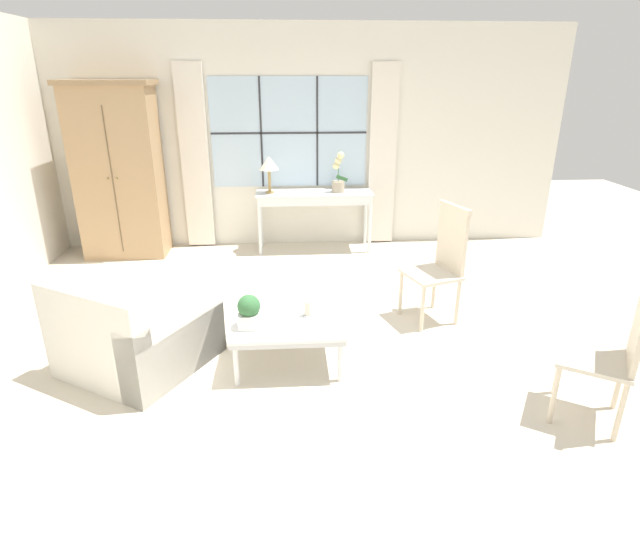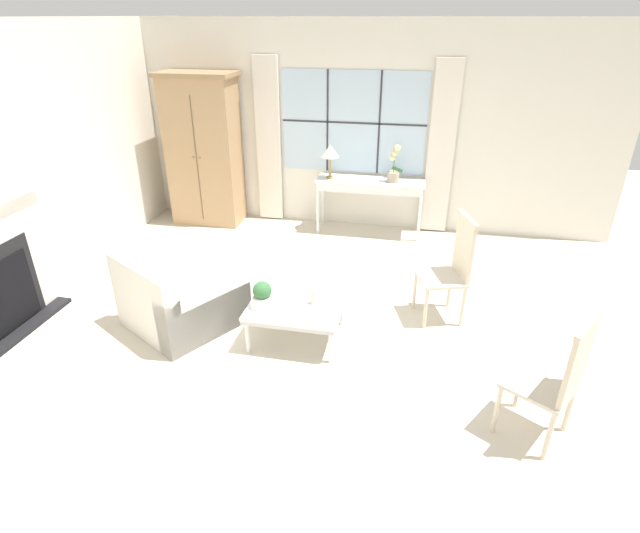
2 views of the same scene
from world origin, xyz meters
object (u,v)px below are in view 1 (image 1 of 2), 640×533
object	(u,v)px
table_lamp	(269,164)
potted_plant_small	(249,311)
potted_orchid	(338,177)
pillar_candle	(308,309)
console_table	(314,199)
accent_chair_wooden	(617,344)
side_chair_wooden	(442,258)
coffee_table	(288,323)
armoire	(119,171)
armchair_upholstered	(136,334)

from	to	relation	value
table_lamp	potted_plant_small	size ratio (longest dim) A/B	1.77
potted_orchid	pillar_candle	distance (m)	2.85
potted_plant_small	pillar_candle	distance (m)	0.48
console_table	potted_plant_small	world-z (taller)	console_table
accent_chair_wooden	pillar_candle	world-z (taller)	accent_chair_wooden
side_chair_wooden	coffee_table	xyz separation A→B (m)	(-1.43, -0.69, -0.26)
armoire	side_chair_wooden	size ratio (longest dim) A/B	1.94
accent_chair_wooden	pillar_candle	size ratio (longest dim) A/B	7.56
accent_chair_wooden	coffee_table	size ratio (longest dim) A/B	1.21
armoire	side_chair_wooden	distance (m)	4.07
console_table	potted_plant_small	bearing A→B (deg)	-102.70
armoire	potted_orchid	bearing A→B (deg)	0.56
table_lamp	side_chair_wooden	bearing A→B (deg)	-51.94
accent_chair_wooden	potted_plant_small	world-z (taller)	accent_chair_wooden
table_lamp	potted_orchid	bearing A→B (deg)	0.30
potted_plant_small	side_chair_wooden	bearing A→B (deg)	25.28
side_chair_wooden	potted_plant_small	bearing A→B (deg)	-154.72
accent_chair_wooden	coffee_table	world-z (taller)	accent_chair_wooden
side_chair_wooden	console_table	bearing A→B (deg)	116.89
coffee_table	accent_chair_wooden	bearing A→B (deg)	-23.00
potted_orchid	pillar_candle	bearing A→B (deg)	-100.51
armoire	armchair_upholstered	bearing A→B (deg)	-72.76
potted_orchid	accent_chair_wooden	xyz separation A→B (m)	(1.42, -3.67, -0.38)
coffee_table	potted_plant_small	xyz separation A→B (m)	(-0.29, -0.12, 0.17)
table_lamp	coffee_table	xyz separation A→B (m)	(0.20, -2.78, -0.79)
table_lamp	potted_plant_small	world-z (taller)	table_lamp
table_lamp	pillar_candle	xyz separation A→B (m)	(0.37, -2.75, -0.69)
table_lamp	coffee_table	bearing A→B (deg)	-85.81
potted_orchid	potted_plant_small	xyz separation A→B (m)	(-0.96, -2.90, -0.45)
armchair_upholstered	side_chair_wooden	distance (m)	2.73
console_table	side_chair_wooden	distance (m)	2.35
armoire	accent_chair_wooden	bearing A→B (deg)	-41.36
armchair_upholstered	pillar_candle	xyz separation A→B (m)	(1.36, 0.01, 0.17)
potted_plant_small	accent_chair_wooden	bearing A→B (deg)	-17.91
console_table	table_lamp	distance (m)	0.73
armoire	side_chair_wooden	xyz separation A→B (m)	(3.48, -2.06, -0.47)
coffee_table	side_chair_wooden	bearing A→B (deg)	25.86
console_table	coffee_table	world-z (taller)	console_table
table_lamp	side_chair_wooden	size ratio (longest dim) A/B	0.42
pillar_candle	accent_chair_wooden	bearing A→B (deg)	-25.49
armchair_upholstered	side_chair_wooden	world-z (taller)	side_chair_wooden
armoire	table_lamp	distance (m)	1.84
side_chair_wooden	potted_plant_small	distance (m)	1.90
table_lamp	coffee_table	distance (m)	2.90
table_lamp	accent_chair_wooden	xyz separation A→B (m)	(2.30, -3.67, -0.55)
potted_orchid	coffee_table	size ratio (longest dim) A/B	0.58
coffee_table	pillar_candle	size ratio (longest dim) A/B	6.26
armchair_upholstered	potted_plant_small	world-z (taller)	armchair_upholstered
armoire	console_table	distance (m)	2.45
side_chair_wooden	accent_chair_wooden	world-z (taller)	side_chair_wooden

